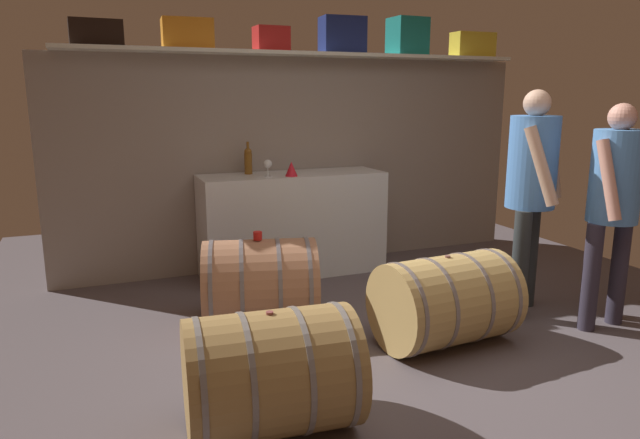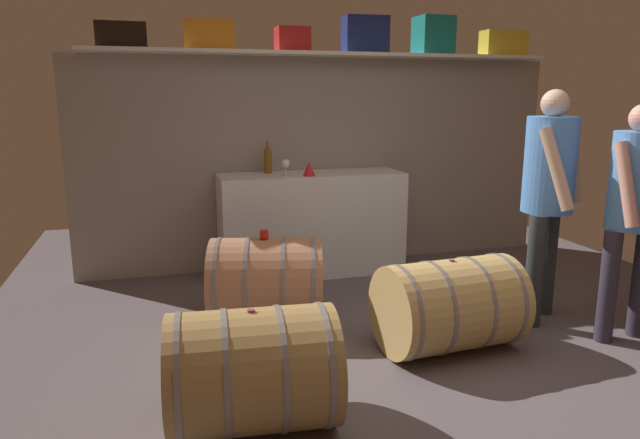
{
  "view_description": "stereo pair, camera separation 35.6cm",
  "coord_description": "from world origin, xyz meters",
  "px_view_note": "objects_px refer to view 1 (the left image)",
  "views": [
    {
      "loc": [
        -1.91,
        -2.71,
        1.63
      ],
      "look_at": [
        -0.61,
        0.52,
        0.88
      ],
      "focal_mm": 32.1,
      "sensor_mm": 36.0,
      "label": 1
    },
    {
      "loc": [
        -1.57,
        -2.82,
        1.63
      ],
      "look_at": [
        -0.61,
        0.52,
        0.88
      ],
      "focal_mm": 32.1,
      "sensor_mm": 36.0,
      "label": 2
    }
  ],
  "objects_px": {
    "toolcase_black": "(96,33)",
    "wine_glass": "(268,165)",
    "toolcase_red": "(271,39)",
    "wine_barrel_far": "(446,300)",
    "wine_bottle_amber": "(248,160)",
    "wine_barrel_flank": "(271,373)",
    "toolcase_yellow": "(473,45)",
    "work_cabinet": "(293,224)",
    "wine_barrel_near": "(260,284)",
    "toolcase_orange": "(187,34)",
    "winemaker_pouring": "(532,179)",
    "red_funnel": "(291,169)",
    "toolcase_navy": "(342,35)",
    "tasting_cup": "(258,236)",
    "toolcase_teal": "(407,37)",
    "visitor_tasting": "(615,193)"
  },
  "relations": [
    {
      "from": "toolcase_black",
      "to": "visitor_tasting",
      "type": "relative_size",
      "value": 0.25
    },
    {
      "from": "toolcase_yellow",
      "to": "winemaker_pouring",
      "type": "xyz_separation_m",
      "value": [
        -0.71,
        -1.76,
        -1.11
      ]
    },
    {
      "from": "toolcase_red",
      "to": "red_funnel",
      "type": "bearing_deg",
      "value": -81.36
    },
    {
      "from": "toolcase_orange",
      "to": "work_cabinet",
      "type": "height_order",
      "value": "toolcase_orange"
    },
    {
      "from": "toolcase_teal",
      "to": "wine_barrel_flank",
      "type": "relative_size",
      "value": 0.4
    },
    {
      "from": "toolcase_yellow",
      "to": "tasting_cup",
      "type": "relative_size",
      "value": 7.12
    },
    {
      "from": "toolcase_yellow",
      "to": "work_cabinet",
      "type": "height_order",
      "value": "toolcase_yellow"
    },
    {
      "from": "toolcase_orange",
      "to": "wine_bottle_amber",
      "type": "height_order",
      "value": "toolcase_orange"
    },
    {
      "from": "wine_bottle_amber",
      "to": "wine_barrel_flank",
      "type": "distance_m",
      "value": 2.71
    },
    {
      "from": "red_funnel",
      "to": "wine_barrel_near",
      "type": "bearing_deg",
      "value": -120.88
    },
    {
      "from": "toolcase_navy",
      "to": "wine_barrel_near",
      "type": "xyz_separation_m",
      "value": [
        -1.21,
        -1.31,
        -1.86
      ]
    },
    {
      "from": "toolcase_red",
      "to": "wine_barrel_far",
      "type": "relative_size",
      "value": 0.32
    },
    {
      "from": "wine_bottle_amber",
      "to": "toolcase_yellow",
      "type": "bearing_deg",
      "value": 1.42
    },
    {
      "from": "toolcase_red",
      "to": "wine_barrel_flank",
      "type": "bearing_deg",
      "value": -108.99
    },
    {
      "from": "tasting_cup",
      "to": "winemaker_pouring",
      "type": "height_order",
      "value": "winemaker_pouring"
    },
    {
      "from": "toolcase_navy",
      "to": "wine_barrel_far",
      "type": "relative_size",
      "value": 0.43
    },
    {
      "from": "work_cabinet",
      "to": "wine_glass",
      "type": "xyz_separation_m",
      "value": [
        -0.26,
        -0.11,
        0.58
      ]
    },
    {
      "from": "toolcase_orange",
      "to": "wine_barrel_far",
      "type": "relative_size",
      "value": 0.45
    },
    {
      "from": "wine_barrel_far",
      "to": "tasting_cup",
      "type": "relative_size",
      "value": 15.0
    },
    {
      "from": "wine_glass",
      "to": "wine_barrel_far",
      "type": "relative_size",
      "value": 0.16
    },
    {
      "from": "toolcase_black",
      "to": "toolcase_yellow",
      "type": "bearing_deg",
      "value": -2.65
    },
    {
      "from": "toolcase_yellow",
      "to": "wine_barrel_near",
      "type": "bearing_deg",
      "value": -152.65
    },
    {
      "from": "toolcase_black",
      "to": "wine_glass",
      "type": "height_order",
      "value": "toolcase_black"
    },
    {
      "from": "toolcase_orange",
      "to": "tasting_cup",
      "type": "distance_m",
      "value": 1.97
    },
    {
      "from": "toolcase_black",
      "to": "visitor_tasting",
      "type": "xyz_separation_m",
      "value": [
        3.21,
        -2.22,
        -1.15
      ]
    },
    {
      "from": "toolcase_navy",
      "to": "wine_bottle_amber",
      "type": "relative_size",
      "value": 1.38
    },
    {
      "from": "toolcase_teal",
      "to": "wine_glass",
      "type": "bearing_deg",
      "value": -171.28
    },
    {
      "from": "wine_barrel_near",
      "to": "wine_barrel_flank",
      "type": "distance_m",
      "value": 1.33
    },
    {
      "from": "toolcase_yellow",
      "to": "red_funnel",
      "type": "height_order",
      "value": "toolcase_yellow"
    },
    {
      "from": "toolcase_red",
      "to": "wine_glass",
      "type": "bearing_deg",
      "value": -117.17
    },
    {
      "from": "toolcase_teal",
      "to": "wine_barrel_far",
      "type": "xyz_separation_m",
      "value": [
        -0.84,
        -2.04,
        -1.89
      ]
    },
    {
      "from": "wine_barrel_flank",
      "to": "wine_bottle_amber",
      "type": "bearing_deg",
      "value": 82.2
    },
    {
      "from": "toolcase_black",
      "to": "toolcase_teal",
      "type": "xyz_separation_m",
      "value": [
        2.83,
        0.0,
        0.07
      ]
    },
    {
      "from": "toolcase_orange",
      "to": "winemaker_pouring",
      "type": "height_order",
      "value": "toolcase_orange"
    },
    {
      "from": "wine_bottle_amber",
      "to": "work_cabinet",
      "type": "bearing_deg",
      "value": -17.25
    },
    {
      "from": "wine_barrel_flank",
      "to": "wine_barrel_near",
      "type": "bearing_deg",
      "value": 81.28
    },
    {
      "from": "toolcase_red",
      "to": "wine_bottle_amber",
      "type": "height_order",
      "value": "toolcase_red"
    },
    {
      "from": "toolcase_red",
      "to": "wine_barrel_near",
      "type": "bearing_deg",
      "value": -112.8
    },
    {
      "from": "toolcase_yellow",
      "to": "winemaker_pouring",
      "type": "relative_size",
      "value": 0.26
    },
    {
      "from": "tasting_cup",
      "to": "winemaker_pouring",
      "type": "relative_size",
      "value": 0.04
    },
    {
      "from": "work_cabinet",
      "to": "wine_barrel_near",
      "type": "distance_m",
      "value": 1.31
    },
    {
      "from": "toolcase_orange",
      "to": "wine_barrel_near",
      "type": "distance_m",
      "value": 2.25
    },
    {
      "from": "work_cabinet",
      "to": "toolcase_navy",
      "type": "bearing_deg",
      "value": 17.35
    },
    {
      "from": "toolcase_orange",
      "to": "work_cabinet",
      "type": "bearing_deg",
      "value": -8.35
    },
    {
      "from": "toolcase_navy",
      "to": "wine_barrel_near",
      "type": "bearing_deg",
      "value": -128.97
    },
    {
      "from": "wine_barrel_near",
      "to": "wine_barrel_flank",
      "type": "bearing_deg",
      "value": -89.5
    },
    {
      "from": "work_cabinet",
      "to": "winemaker_pouring",
      "type": "height_order",
      "value": "winemaker_pouring"
    },
    {
      "from": "wine_bottle_amber",
      "to": "red_funnel",
      "type": "bearing_deg",
      "value": -41.77
    },
    {
      "from": "toolcase_yellow",
      "to": "red_funnel",
      "type": "bearing_deg",
      "value": -169.5
    },
    {
      "from": "toolcase_black",
      "to": "winemaker_pouring",
      "type": "height_order",
      "value": "toolcase_black"
    }
  ]
}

